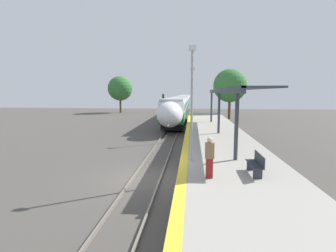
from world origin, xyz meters
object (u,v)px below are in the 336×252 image
platform_bench (256,163)px  lamppost_near (192,97)px  lamppost_mid (192,95)px  railway_signal (163,104)px  train (182,103)px  person_waiting (210,157)px

platform_bench → lamppost_near: (-2.74, 1.93, 2.76)m
lamppost_near → lamppost_mid: bearing=90.0°
railway_signal → lamppost_near: size_ratio=0.75×
train → lamppost_mid: size_ratio=12.29×
railway_signal → lamppost_near: lamppost_near is taller
railway_signal → train: bearing=81.9°
platform_bench → lamppost_mid: size_ratio=0.28×
platform_bench → person_waiting: bearing=-161.7°
person_waiting → railway_signal: bearing=99.6°
railway_signal → platform_bench: bearing=-76.7°
lamppost_near → railway_signal: bearing=99.1°
lamppost_mid → person_waiting: bearing=-87.0°
platform_bench → railway_signal: 32.37m
train → lamppost_mid: (2.28, -35.53, 2.12)m
train → platform_bench: (5.02, -48.69, -0.63)m
train → lamppost_mid: 35.66m
train → lamppost_near: size_ratio=12.29×
railway_signal → person_waiting: bearing=-80.4°
platform_bench → lamppost_near: lamppost_near is taller
person_waiting → train: bearing=93.5°
train → lamppost_near: (2.28, -46.75, 2.12)m
railway_signal → lamppost_near: bearing=-80.9°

